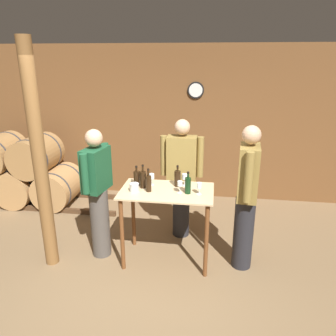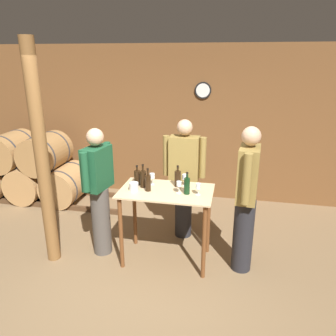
# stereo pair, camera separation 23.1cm
# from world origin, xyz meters

# --- Properties ---
(ground_plane) EXTENTS (14.00, 14.00, 0.00)m
(ground_plane) POSITION_xyz_m (0.00, 0.00, 0.00)
(ground_plane) COLOR brown
(back_wall) EXTENTS (8.40, 0.08, 2.70)m
(back_wall) POSITION_xyz_m (0.00, 2.75, 1.35)
(back_wall) COLOR brown
(back_wall) RESTS_ON ground_plane
(barrel_rack) EXTENTS (3.59, 0.82, 1.23)m
(barrel_rack) POSITION_xyz_m (-2.58, 2.01, 0.54)
(barrel_rack) COLOR #4C331E
(barrel_rack) RESTS_ON ground_plane
(tasting_table) EXTENTS (1.12, 0.67, 0.96)m
(tasting_table) POSITION_xyz_m (0.22, 0.62, 0.77)
(tasting_table) COLOR #D1B284
(tasting_table) RESTS_ON ground_plane
(wooden_post) EXTENTS (0.16, 0.16, 2.70)m
(wooden_post) POSITION_xyz_m (-1.21, 0.34, 1.35)
(wooden_post) COLOR brown
(wooden_post) RESTS_ON ground_plane
(wine_bottle_far_left) EXTENTS (0.08, 0.08, 0.26)m
(wine_bottle_far_left) POSITION_xyz_m (-0.17, 0.72, 1.06)
(wine_bottle_far_left) COLOR black
(wine_bottle_far_left) RESTS_ON tasting_table
(wine_bottle_left) EXTENTS (0.08, 0.08, 0.30)m
(wine_bottle_left) POSITION_xyz_m (-0.08, 0.66, 1.07)
(wine_bottle_left) COLOR black
(wine_bottle_left) RESTS_ON tasting_table
(wine_bottle_center) EXTENTS (0.07, 0.07, 0.29)m
(wine_bottle_center) POSITION_xyz_m (0.01, 0.56, 1.07)
(wine_bottle_center) COLOR black
(wine_bottle_center) RESTS_ON tasting_table
(wine_bottle_right) EXTENTS (0.08, 0.08, 0.27)m
(wine_bottle_right) POSITION_xyz_m (0.33, 0.77, 1.07)
(wine_bottle_right) COLOR black
(wine_bottle_right) RESTS_ON tasting_table
(wine_bottle_far_right) EXTENTS (0.07, 0.07, 0.27)m
(wine_bottle_far_right) POSITION_xyz_m (0.48, 0.57, 1.07)
(wine_bottle_far_right) COLOR black
(wine_bottle_far_right) RESTS_ON tasting_table
(wine_glass_near_left) EXTENTS (0.06, 0.06, 0.15)m
(wine_glass_near_left) POSITION_xyz_m (0.01, 0.77, 1.07)
(wine_glass_near_left) COLOR silver
(wine_glass_near_left) RESTS_ON tasting_table
(wine_glass_near_center) EXTENTS (0.06, 0.06, 0.15)m
(wine_glass_near_center) POSITION_xyz_m (0.39, 0.57, 1.07)
(wine_glass_near_center) COLOR silver
(wine_glass_near_center) RESTS_ON tasting_table
(wine_glass_near_right) EXTENTS (0.07, 0.07, 0.15)m
(wine_glass_near_right) POSITION_xyz_m (0.42, 0.81, 1.07)
(wine_glass_near_right) COLOR silver
(wine_glass_near_right) RESTS_ON tasting_table
(wine_glass_far_side) EXTENTS (0.06, 0.06, 0.14)m
(wine_glass_far_side) POSITION_xyz_m (0.61, 0.56, 1.06)
(wine_glass_far_side) COLOR silver
(wine_glass_far_side) RESTS_ON tasting_table
(ice_bucket) EXTENTS (0.11, 0.11, 0.10)m
(ice_bucket) POSITION_xyz_m (-0.15, 0.53, 1.01)
(ice_bucket) COLOR silver
(ice_bucket) RESTS_ON tasting_table
(person_host) EXTENTS (0.59, 0.24, 1.71)m
(person_host) POSITION_xyz_m (0.33, 1.27, 0.90)
(person_host) COLOR #232328
(person_host) RESTS_ON ground_plane
(person_visitor_with_scarf) EXTENTS (0.25, 0.59, 1.78)m
(person_visitor_with_scarf) POSITION_xyz_m (1.16, 0.62, 0.94)
(person_visitor_with_scarf) COLOR #232328
(person_visitor_with_scarf) RESTS_ON ground_plane
(person_visitor_bearded) EXTENTS (0.29, 0.58, 1.68)m
(person_visitor_bearded) POSITION_xyz_m (-0.65, 0.61, 0.89)
(person_visitor_bearded) COLOR #4C4742
(person_visitor_bearded) RESTS_ON ground_plane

